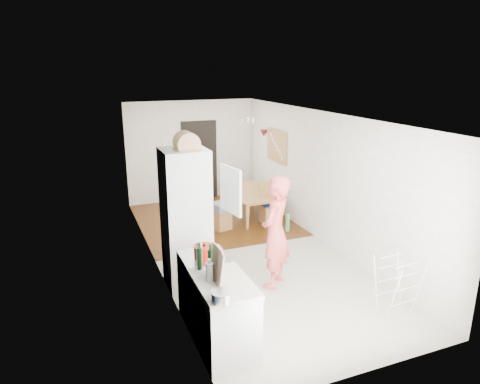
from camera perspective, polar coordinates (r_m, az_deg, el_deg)
room_shell at (r=7.54m, az=0.59°, el=0.73°), size 3.20×7.00×2.50m
floor at (r=7.97m, az=0.56°, el=-7.96°), size 3.20×7.00×0.01m
wood_floor_overlay at (r=9.57m, az=-3.64°, el=-3.66°), size 3.20×3.30×0.01m
sage_wall_panel at (r=5.06m, az=-7.51°, el=-0.25°), size 0.02×3.00×1.30m
tile_splashback at (r=4.82m, az=-5.49°, el=-10.00°), size 0.02×1.90×0.50m
doorway_recess at (r=10.86m, az=-5.42°, el=4.19°), size 0.90×0.04×2.00m
base_cabinet at (r=5.26m, az=-2.16°, el=-16.56°), size 0.60×0.90×0.86m
worktop at (r=5.02m, az=-2.21°, el=-12.15°), size 0.62×0.92×0.06m
range_cooker at (r=5.86m, az=-4.68°, el=-12.72°), size 0.60×0.60×0.88m
cooker_top at (r=5.65m, az=-4.79°, el=-8.65°), size 0.60×0.60×0.04m
fridge_housing at (r=6.50m, az=-7.21°, el=-3.62°), size 0.66×0.66×2.15m
fridge_door at (r=6.26m, az=-1.26°, el=0.27°), size 0.14×0.56×0.70m
fridge_interior at (r=6.44m, az=-4.70°, el=0.69°), size 0.02×0.52×0.66m
pinboard at (r=9.80m, az=4.97°, el=6.15°), size 0.03×0.90×0.70m
pinboard_frame at (r=9.79m, az=4.89°, el=6.14°), size 0.00×0.94×0.74m
wall_sconce at (r=10.32m, az=3.18°, el=7.84°), size 0.18×0.18×0.16m
person at (r=6.46m, az=4.77°, el=-4.09°), size 0.88×0.88×2.07m
dining_table at (r=9.72m, az=1.55°, el=-1.77°), size 0.81×1.44×0.51m
dining_chair at (r=9.22m, az=4.05°, el=-1.61°), size 0.37×0.37×0.88m
stool at (r=8.94m, az=-2.48°, el=-3.72°), size 0.40×0.40×0.42m
grey_drape at (r=8.80m, az=-2.35°, el=-1.99°), size 0.46×0.46×0.17m
drying_rack at (r=6.31m, az=20.17°, el=-11.76°), size 0.45×0.42×0.83m
bread_bin at (r=6.13m, az=-7.14°, el=6.46°), size 0.38×0.36×0.18m
red_casserole at (r=5.56m, az=-4.78°, el=-7.95°), size 0.33×0.33×0.16m
steel_pan at (r=4.61m, az=-2.43°, el=-13.73°), size 0.28×0.28×0.11m
held_bottle at (r=6.31m, az=6.36°, el=-4.05°), size 0.06×0.06×0.27m
bottle_a at (r=5.15m, az=-3.93°, el=-9.18°), size 0.08×0.08×0.30m
bottle_b at (r=5.24m, az=-5.39°, el=-8.84°), size 0.08×0.08×0.28m
bottle_c at (r=5.00m, az=-4.09°, el=-10.55°), size 0.11×0.11×0.21m
pepper_mill_front at (r=5.37m, az=-5.54°, el=-8.59°), size 0.06×0.06×0.21m
pepper_mill_back at (r=5.37m, az=-5.38°, el=-8.43°), size 0.08×0.08×0.24m
chopping_boards at (r=4.91m, az=-3.12°, el=-9.68°), size 0.13×0.31×0.42m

